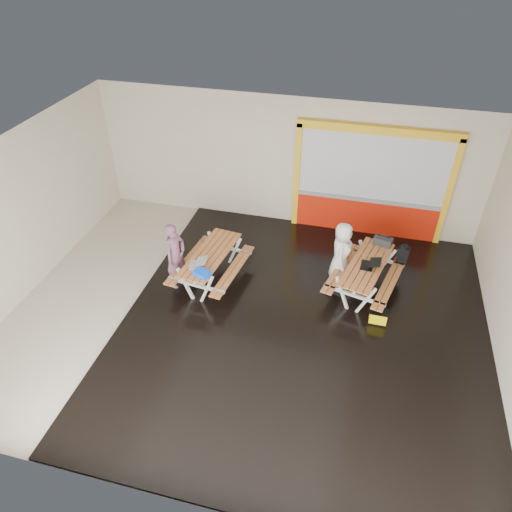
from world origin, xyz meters
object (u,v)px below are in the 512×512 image
(picnic_table_left, at_px, (211,260))
(backpack, at_px, (403,253))
(person_left, at_px, (176,256))
(blue_pouch, at_px, (202,273))
(toolbox, at_px, (383,241))
(person_right, at_px, (341,252))
(dark_case, at_px, (336,288))
(laptop_left, at_px, (198,263))
(picnic_table_right, at_px, (366,270))
(laptop_right, at_px, (370,264))
(fluke_bag, at_px, (378,317))

(picnic_table_left, xyz_separation_m, backpack, (4.23, 1.18, 0.12))
(backpack, bearing_deg, person_left, -163.14)
(blue_pouch, bearing_deg, picnic_table_left, 95.92)
(person_left, distance_m, backpack, 5.16)
(toolbox, bearing_deg, picnic_table_left, -160.47)
(person_right, distance_m, backpack, 1.44)
(toolbox, bearing_deg, dark_case, -131.50)
(blue_pouch, relative_size, dark_case, 0.90)
(blue_pouch, distance_m, toolbox, 4.23)
(person_right, bearing_deg, backpack, -71.94)
(person_left, distance_m, blue_pouch, 0.90)
(picnic_table_left, relative_size, backpack, 5.02)
(dark_case, bearing_deg, person_right, 89.14)
(person_right, bearing_deg, laptop_left, 112.78)
(picnic_table_left, xyz_separation_m, toolbox, (3.75, 1.33, 0.28))
(toolbox, relative_size, dark_case, 1.19)
(dark_case, bearing_deg, picnic_table_right, 16.67)
(picnic_table_left, bearing_deg, dark_case, 6.41)
(blue_pouch, bearing_deg, backpack, 25.09)
(picnic_table_right, distance_m, backpack, 1.03)
(laptop_left, height_order, backpack, laptop_left)
(picnic_table_right, height_order, blue_pouch, blue_pouch)
(picnic_table_left, bearing_deg, laptop_right, 6.74)
(picnic_table_left, height_order, laptop_right, laptop_right)
(laptop_right, distance_m, fluke_bag, 1.16)
(picnic_table_left, height_order, picnic_table_right, same)
(picnic_table_right, relative_size, blue_pouch, 6.61)
(picnic_table_right, xyz_separation_m, laptop_left, (-3.59, -0.98, 0.24))
(picnic_table_right, xyz_separation_m, backpack, (0.77, 0.68, 0.12))
(dark_case, bearing_deg, person_left, -169.84)
(person_left, xyz_separation_m, laptop_left, (0.58, -0.16, 0.01))
(picnic_table_left, height_order, backpack, backpack)
(toolbox, distance_m, dark_case, 1.55)
(picnic_table_right, xyz_separation_m, dark_case, (-0.60, -0.18, -0.49))
(fluke_bag, bearing_deg, blue_pouch, -175.78)
(fluke_bag, bearing_deg, picnic_table_left, 172.73)
(picnic_table_left, relative_size, picnic_table_right, 0.95)
(person_left, relative_size, blue_pouch, 4.67)
(picnic_table_left, xyz_separation_m, fluke_bag, (3.83, -0.49, -0.41))
(blue_pouch, xyz_separation_m, dark_case, (2.78, 1.09, -0.73))
(person_right, bearing_deg, toolbox, -56.11)
(picnic_table_right, distance_m, person_right, 0.68)
(blue_pouch, bearing_deg, picnic_table_right, 20.54)
(picnic_table_left, distance_m, laptop_left, 0.55)
(laptop_left, bearing_deg, backpack, 20.78)
(person_left, distance_m, laptop_right, 4.28)
(laptop_left, xyz_separation_m, blue_pouch, (0.21, -0.29, -0.00))
(person_right, distance_m, laptop_right, 0.73)
(blue_pouch, bearing_deg, laptop_right, 18.97)
(laptop_left, xyz_separation_m, fluke_bag, (3.95, -0.01, -0.65))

